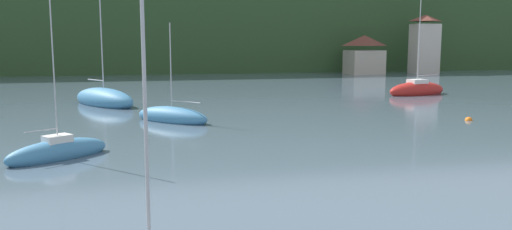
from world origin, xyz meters
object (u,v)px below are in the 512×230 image
shore_building_central (424,45)px  sailboat_far_10 (172,117)px  mooring_buoy_far (469,120)px  sailboat_mid_4 (58,152)px  sailboat_far_11 (417,90)px  shore_building_westcentral (364,55)px  sailboat_far_1 (104,99)px

shore_building_central → sailboat_far_10: bearing=-135.2°
shore_building_central → mooring_buoy_far: 55.96m
sailboat_mid_4 → sailboat_far_10: bearing=22.8°
sailboat_far_11 → mooring_buoy_far: (-5.75, -16.52, -0.46)m
shore_building_central → sailboat_far_11: (-20.32, -32.76, -4.41)m
shore_building_westcentral → sailboat_far_10: 58.16m
shore_building_central → sailboat_far_1: 61.67m
shore_building_westcentral → shore_building_central: size_ratio=0.65×
sailboat_far_11 → sailboat_far_10: bearing=12.1°
sailboat_mid_4 → sailboat_far_10: (5.67, 9.90, 0.01)m
sailboat_far_10 → mooring_buoy_far: bearing=-146.4°
shore_building_westcentral → shore_building_central: 10.84m
shore_building_central → sailboat_far_1: shore_building_central is taller
sailboat_far_10 → sailboat_far_11: 28.32m
sailboat_far_1 → mooring_buoy_far: sailboat_far_1 is taller
shore_building_westcentral → sailboat_mid_4: 69.48m
sailboat_far_1 → shore_building_westcentral: bearing=99.7°
shore_building_central → mooring_buoy_far: (-26.07, -49.28, -4.87)m
shore_building_central → sailboat_far_10: size_ratio=1.45×
shore_building_westcentral → sailboat_far_10: (-35.03, -46.33, -2.88)m
shore_building_central → sailboat_far_1: size_ratio=0.98×
sailboat_far_10 → mooring_buoy_far: size_ratio=13.86×
sailboat_far_1 → sailboat_far_11: size_ratio=1.02×
sailboat_far_1 → sailboat_mid_4: size_ratio=1.37×
shore_building_central → sailboat_far_10: (-45.69, -45.35, -4.55)m
sailboat_far_1 → sailboat_far_10: bearing=-6.5°
sailboat_far_10 → sailboat_far_11: bearing=-108.7°
shore_building_westcentral → sailboat_far_1: 53.78m
sailboat_far_11 → sailboat_mid_4: bearing=21.7°
sailboat_mid_4 → sailboat_far_1: bearing=50.9°
shore_building_westcentral → shore_building_central: bearing=-5.3°
sailboat_far_1 → mooring_buoy_far: size_ratio=20.53×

